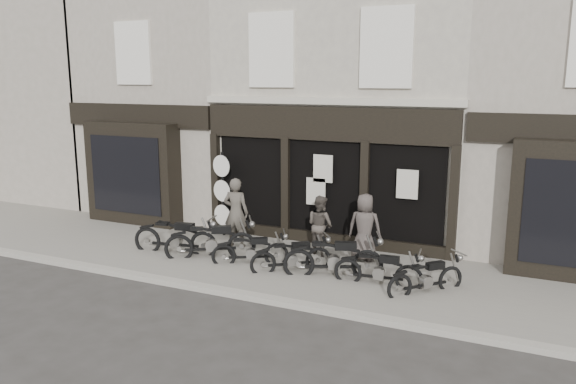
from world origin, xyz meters
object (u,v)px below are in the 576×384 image
at_px(man_left, 236,212).
at_px(man_right, 365,227).
at_px(motorcycle_5, 379,273).
at_px(advert_sign_post, 223,197).
at_px(motorcycle_6, 426,281).
at_px(man_centre, 320,225).
at_px(motorcycle_2, 251,253).
at_px(motorcycle_0, 176,240).
at_px(motorcycle_1, 212,244).
at_px(motorcycle_3, 292,259).
at_px(motorcycle_4, 334,262).

height_order(man_left, man_right, man_left).
relative_size(man_left, man_right, 1.11).
xyz_separation_m(motorcycle_5, advert_sign_post, (-5.23, 1.98, 0.87)).
height_order(motorcycle_6, man_centre, man_centre).
distance_m(motorcycle_2, motorcycle_6, 4.37).
height_order(motorcycle_0, man_right, man_right).
relative_size(motorcycle_1, man_left, 1.10).
xyz_separation_m(motorcycle_0, man_centre, (3.50, 1.47, 0.45)).
xyz_separation_m(motorcycle_1, man_left, (0.14, 1.05, 0.63)).
bearing_deg(motorcycle_3, advert_sign_post, 109.59).
height_order(motorcycle_3, motorcycle_6, motorcycle_3).
height_order(motorcycle_0, motorcycle_6, motorcycle_0).
height_order(motorcycle_2, advert_sign_post, advert_sign_post).
distance_m(motorcycle_4, motorcycle_6, 2.18).
xyz_separation_m(man_left, man_centre, (2.32, 0.34, -0.17)).
xyz_separation_m(motorcycle_1, advert_sign_post, (-0.77, 1.86, 0.81)).
relative_size(motorcycle_1, motorcycle_4, 0.94).
bearing_deg(motorcycle_0, motorcycle_2, -8.24).
bearing_deg(man_centre, man_right, -156.73).
height_order(motorcycle_2, man_centre, man_centre).
xyz_separation_m(motorcycle_1, motorcycle_4, (3.35, 0.00, 0.00)).
height_order(motorcycle_0, motorcycle_2, motorcycle_0).
distance_m(motorcycle_0, motorcycle_5, 5.51).
distance_m(motorcycle_3, motorcycle_6, 3.22).
bearing_deg(motorcycle_5, man_centre, 137.03).
relative_size(motorcycle_3, motorcycle_4, 0.77).
bearing_deg(man_right, motorcycle_4, 71.89).
distance_m(motorcycle_3, motorcycle_5, 2.16).
distance_m(motorcycle_3, man_centre, 1.56).
relative_size(motorcycle_1, man_centre, 1.34).
xyz_separation_m(man_right, advert_sign_post, (-4.43, 0.50, 0.27)).
bearing_deg(motorcycle_2, motorcycle_1, 150.55).
relative_size(motorcycle_0, man_right, 1.37).
distance_m(man_left, man_right, 3.54).
xyz_separation_m(motorcycle_3, motorcycle_5, (2.16, -0.04, -0.00)).
bearing_deg(motorcycle_1, motorcycle_5, -33.89).
bearing_deg(motorcycle_4, motorcycle_2, 157.94).
relative_size(motorcycle_0, motorcycle_2, 1.34).
bearing_deg(motorcycle_5, motorcycle_2, 171.96).
distance_m(motorcycle_2, man_centre, 1.98).
xyz_separation_m(motorcycle_1, motorcycle_3, (2.31, -0.08, -0.06)).
height_order(motorcycle_1, motorcycle_3, motorcycle_1).
relative_size(motorcycle_0, motorcycle_3, 1.38).
xyz_separation_m(motorcycle_2, motorcycle_5, (3.31, -0.12, 0.02)).
bearing_deg(motorcycle_3, motorcycle_6, -39.55).
height_order(motorcycle_0, advert_sign_post, advert_sign_post).
height_order(motorcycle_3, man_right, man_right).
height_order(motorcycle_1, motorcycle_2, motorcycle_1).
xyz_separation_m(motorcycle_1, motorcycle_2, (1.16, -0.01, -0.08)).
bearing_deg(motorcycle_4, motorcycle_5, -28.75).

